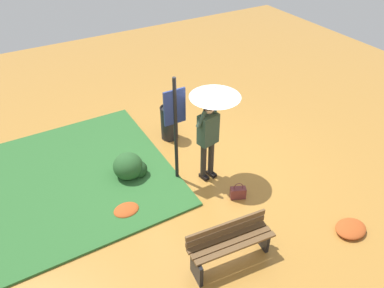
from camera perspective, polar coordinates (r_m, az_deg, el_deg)
The scene contains 10 objects.
ground_plane at distance 7.90m, azimuth 2.13°, elevation -4.39°, with size 18.00×18.00×0.00m, color #B27A33.
grass_verge at distance 8.09m, azimuth -20.94°, elevation -5.95°, with size 4.80×4.00×0.05m.
person_with_umbrella at distance 6.94m, azimuth 3.09°, elevation 5.06°, with size 0.96×0.96×2.04m.
info_sign_post at distance 6.91m, azimuth -2.61°, elevation 3.86°, with size 0.44×0.07×2.30m.
handbag at distance 7.31m, azimuth 7.09°, elevation -7.43°, with size 0.33×0.25×0.37m.
park_bench at distance 6.11m, azimuth 5.88°, elevation -14.92°, with size 1.40×0.50×0.75m.
trash_bin at distance 8.70m, azimuth -3.51°, elevation 3.32°, with size 0.42×0.42×0.83m.
shrub_cluster at distance 7.74m, azimuth -9.50°, elevation -3.47°, with size 0.67×0.61×0.55m.
leaf_pile_near_person at distance 7.14m, azimuth -10.07°, elevation -9.95°, with size 0.48×0.39×0.11m.
leaf_pile_by_bench at distance 7.28m, azimuth 23.24°, elevation -11.87°, with size 0.58×0.47×0.13m.
Camera 1 is at (-3.23, -5.04, 5.16)m, focal length 34.67 mm.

